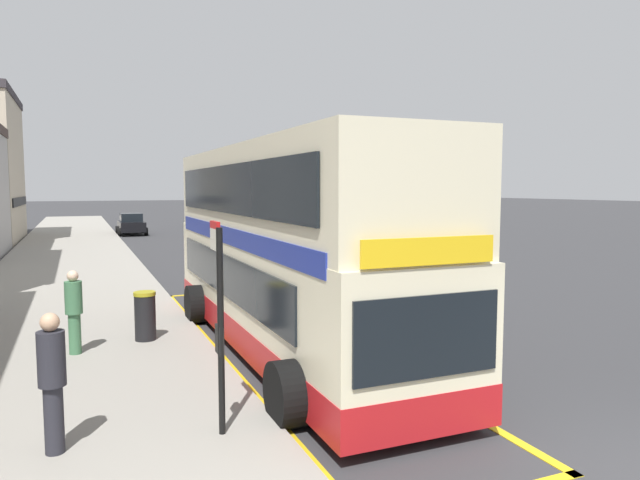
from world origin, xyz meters
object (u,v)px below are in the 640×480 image
at_px(bus_stop_sign, 219,312).
at_px(litter_bin, 145,316).
at_px(parked_car_black_ahead, 131,224).
at_px(pedestrian_further_back, 74,309).
at_px(double_decker_bus, 285,255).
at_px(parked_car_navy_behind, 211,218).
at_px(pedestrian_waiting_near_sign, 52,377).

distance_m(bus_stop_sign, litter_bin, 5.58).
height_order(bus_stop_sign, parked_car_black_ahead, bus_stop_sign).
bearing_deg(pedestrian_further_back, parked_car_black_ahead, 83.35).
xyz_separation_m(bus_stop_sign, parked_car_black_ahead, (1.93, 37.55, -1.03)).
distance_m(double_decker_bus, pedestrian_further_back, 4.46).
xyz_separation_m(bus_stop_sign, parked_car_navy_behind, (9.47, 44.65, -1.03)).
relative_size(pedestrian_further_back, litter_bin, 1.58).
bearing_deg(double_decker_bus, pedestrian_waiting_near_sign, -138.94).
height_order(double_decker_bus, bus_stop_sign, double_decker_bus).
xyz_separation_m(double_decker_bus, pedestrian_waiting_near_sign, (-4.51, -3.93, -0.92)).
distance_m(parked_car_navy_behind, pedestrian_further_back, 41.36).
bearing_deg(double_decker_bus, bus_stop_sign, -120.22).
bearing_deg(double_decker_bus, parked_car_black_ahead, 90.80).
height_order(double_decker_bus, litter_bin, double_decker_bus).
height_order(parked_car_black_ahead, parked_car_navy_behind, same).
bearing_deg(parked_car_navy_behind, litter_bin, -104.22).
relative_size(parked_car_black_ahead, pedestrian_further_back, 2.44).
bearing_deg(litter_bin, double_decker_bus, -25.23).
distance_m(parked_car_black_ahead, pedestrian_further_back, 32.89).
bearing_deg(pedestrian_further_back, bus_stop_sign, -68.92).
bearing_deg(bus_stop_sign, parked_car_navy_behind, 78.03).
distance_m(double_decker_bus, pedestrian_waiting_near_sign, 6.05).
bearing_deg(pedestrian_waiting_near_sign, parked_car_navy_behind, 75.40).
bearing_deg(parked_car_navy_behind, bus_stop_sign, -102.01).
bearing_deg(parked_car_black_ahead, litter_bin, -91.68).
bearing_deg(parked_car_black_ahead, pedestrian_waiting_near_sign, -93.63).
bearing_deg(pedestrian_waiting_near_sign, pedestrian_further_back, 87.18).
xyz_separation_m(double_decker_bus, parked_car_navy_behind, (7.07, 40.54, -1.27)).
distance_m(parked_car_black_ahead, litter_bin, 32.19).
relative_size(bus_stop_sign, pedestrian_further_back, 1.70).
height_order(bus_stop_sign, pedestrian_waiting_near_sign, bus_stop_sign).
height_order(double_decker_bus, parked_car_black_ahead, double_decker_bus).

